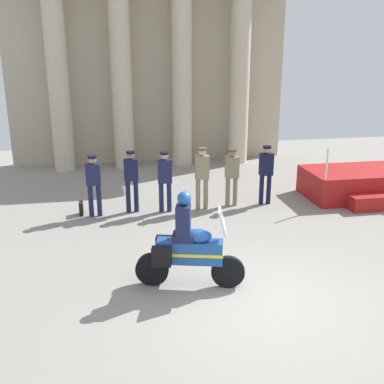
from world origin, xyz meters
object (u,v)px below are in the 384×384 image
Objects in this scene: officer_in_row_3 at (202,174)px; officer_in_row_1 at (131,177)px; officer_in_row_0 at (94,181)px; briefcase_on_ground at (81,208)px; officer_in_row_5 at (266,170)px; motorcycle_with_rider at (186,248)px; officer_in_row_4 at (232,173)px; reviewing_stand at (360,184)px; officer_in_row_2 at (165,177)px.

officer_in_row_1 is at bearing 0.11° from officer_in_row_3.
officer_in_row_0 is 4.65× the size of briefcase_on_ground.
officer_in_row_5 is at bearing -173.80° from officer_in_row_0.
motorcycle_with_rider reaches higher than briefcase_on_ground.
officer_in_row_4 is (0.90, 0.17, -0.06)m from officer_in_row_3.
reviewing_stand is 1.57× the size of motorcycle_with_rider.
officer_in_row_3 is at bearing 8.51° from officer_in_row_5.
officer_in_row_1 is at bearing -179.47° from reviewing_stand.
officer_in_row_0 is 0.92m from briefcase_on_ground.
officer_in_row_4 is at bearing -0.08° from briefcase_on_ground.
reviewing_stand is 4.07m from officer_in_row_4.
officer_in_row_0 reaches higher than officer_in_row_4.
officer_in_row_0 is 1.90m from officer_in_row_2.
officer_in_row_3 reaches higher than officer_in_row_1.
officer_in_row_1 is at bearing 114.46° from motorcycle_with_rider.
officer_in_row_1 is 1.04× the size of officer_in_row_4.
officer_in_row_1 is 0.91m from officer_in_row_2.
officer_in_row_1 and officer_in_row_5 have the same top height.
officer_in_row_2 is 0.99× the size of officer_in_row_5.
officer_in_row_1 is 4.77× the size of briefcase_on_ground.
motorcycle_with_rider is at bearing 69.19° from officer_in_row_4.
officer_in_row_0 reaches higher than briefcase_on_ground.
briefcase_on_ground is at bearing 4.07° from officer_in_row_5.
officer_in_row_5 reaches higher than briefcase_on_ground.
officer_in_row_0 is 1.01× the size of officer_in_row_4.
motorcycle_with_rider is (-3.07, -4.35, -0.22)m from officer_in_row_5.
officer_in_row_5 is at bearing 69.48° from motorcycle_with_rider.
officer_in_row_3 reaches higher than briefcase_on_ground.
officer_in_row_0 is at bearing 13.45° from officer_in_row_1.
officer_in_row_4 is (2.83, 0.02, -0.04)m from officer_in_row_1.
reviewing_stand is 4.98m from officer_in_row_3.
officer_in_row_1 is (-6.86, -0.06, 0.61)m from reviewing_stand.
officer_in_row_2 is at bearing -175.11° from officer_in_row_0.
officer_in_row_3 is (1.03, -0.00, 0.04)m from officer_in_row_2.
reviewing_stand reaches higher than briefcase_on_ground.
officer_in_row_3 is 1.03× the size of officer_in_row_5.
officer_in_row_4 is at bearing 79.37° from motorcycle_with_rider.
reviewing_stand is 1.94× the size of officer_in_row_4.
officer_in_row_1 is at bearing 4.95° from officer_in_row_4.
officer_in_row_1 is 1.00× the size of officer_in_row_5.
officer_in_row_2 is (-5.96, -0.21, 0.59)m from reviewing_stand.
officer_in_row_0 is 2.93m from officer_in_row_3.
officer_in_row_4 is 4.61× the size of briefcase_on_ground.
officer_in_row_0 is at bearing -25.24° from briefcase_on_ground.
officer_in_row_5 is at bearing -175.73° from officer_in_row_1.
officer_in_row_4 is (1.93, 0.17, -0.02)m from officer_in_row_2.
briefcase_on_ground is at bearing 1.54° from officer_in_row_3.
officer_in_row_2 is 4.23m from motorcycle_with_rider.
officer_in_row_1 reaches higher than officer_in_row_2.
officer_in_row_2 is 4.71× the size of briefcase_on_ground.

